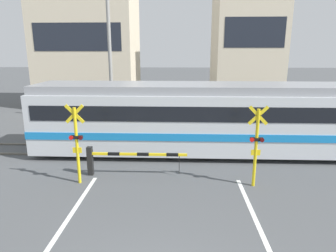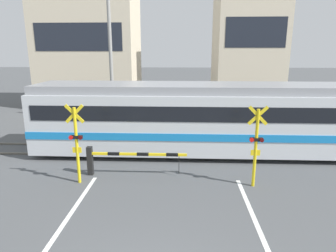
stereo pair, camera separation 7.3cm
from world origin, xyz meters
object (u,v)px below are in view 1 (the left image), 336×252
Objects in this scene: commuter_train at (201,117)px; crossing_signal_right at (256,143)px; crossing_barrier_far at (206,123)px; crossing_barrier_near at (115,158)px; pedestrian at (189,106)px; crossing_signal_left at (77,141)px.

crossing_signal_right is at bearing -65.17° from commuter_train.
commuter_train is at bearing -99.47° from crossing_barrier_far.
crossing_barrier_far is (0.49, 2.92, -1.01)m from commuter_train.
crossing_signal_right is (5.12, -0.73, 0.89)m from crossing_barrier_near.
crossing_barrier_far is 1.32× the size of crossing_signal_right.
crossing_barrier_far is 3.90m from pedestrian.
crossing_signal_left reaches higher than pedestrian.
pedestrian is at bearing 67.41° from crossing_signal_left.
crossing_barrier_near is 2.28× the size of pedestrian.
pedestrian is (-2.00, 10.29, -0.64)m from crossing_signal_right.
pedestrian is (-0.35, 6.72, -0.77)m from commuter_train.
crossing_barrier_near is 5.24m from crossing_signal_right.
crossing_signal_right reaches higher than crossing_barrier_far.
crossing_signal_left reaches higher than crossing_barrier_near.
pedestrian is (-0.83, 3.80, 0.25)m from crossing_barrier_far.
crossing_barrier_near is at bearing -108.04° from pedestrian.
crossing_signal_left is at bearing -142.32° from commuter_train.
pedestrian is at bearing 92.95° from commuter_train.
pedestrian is at bearing 102.38° from crossing_barrier_far.
crossing_barrier_far is 1.32× the size of crossing_signal_left.
commuter_train is 9.09× the size of pedestrian.
crossing_barrier_far is 8.32m from crossing_signal_left.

